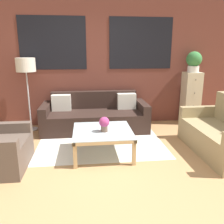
{
  "coord_description": "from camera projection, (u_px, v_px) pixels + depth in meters",
  "views": [
    {
      "loc": [
        -0.3,
        -2.92,
        1.67
      ],
      "look_at": [
        0.18,
        1.29,
        0.55
      ],
      "focal_mm": 38.0,
      "sensor_mm": 36.0,
      "label": 1
    }
  ],
  "objects": [
    {
      "name": "ground_plane",
      "position": [
        110.0,
        174.0,
        3.27
      ],
      "size": [
        16.0,
        16.0,
        0.0
      ],
      "primitive_type": "plane",
      "color": "#AD7F51"
    },
    {
      "name": "wall_back_brick",
      "position": [
        98.0,
        62.0,
        5.25
      ],
      "size": [
        8.4,
        0.09,
        2.8
      ],
      "color": "brown",
      "rests_on": "ground_plane"
    },
    {
      "name": "rug",
      "position": [
        101.0,
        141.0,
        4.45
      ],
      "size": [
        2.26,
        1.8,
        0.0
      ],
      "color": "silver",
      "rests_on": "ground_plane"
    },
    {
      "name": "couch_dark",
      "position": [
        95.0,
        117.0,
        5.06
      ],
      "size": [
        2.19,
        0.88,
        0.78
      ],
      "color": "black",
      "rests_on": "ground_plane"
    },
    {
      "name": "settee_vintage",
      "position": [
        224.0,
        135.0,
        3.88
      ],
      "size": [
        0.8,
        1.59,
        0.92
      ],
      "color": "#99845B",
      "rests_on": "ground_plane"
    },
    {
      "name": "coffee_table",
      "position": [
        103.0,
        134.0,
        3.81
      ],
      "size": [
        0.93,
        0.93,
        0.42
      ],
      "color": "silver",
      "rests_on": "ground_plane"
    },
    {
      "name": "floor_lamp",
      "position": [
        26.0,
        68.0,
        4.78
      ],
      "size": [
        0.39,
        0.39,
        1.51
      ],
      "color": "#B2B2B7",
      "rests_on": "ground_plane"
    },
    {
      "name": "drawer_cabinet",
      "position": [
        191.0,
        98.0,
        5.45
      ],
      "size": [
        0.37,
        0.36,
        1.18
      ],
      "color": "#C6B793",
      "rests_on": "ground_plane"
    },
    {
      "name": "potted_plant",
      "position": [
        194.0,
        61.0,
        5.24
      ],
      "size": [
        0.34,
        0.34,
        0.46
      ],
      "color": "silver",
      "rests_on": "drawer_cabinet"
    },
    {
      "name": "flower_vase",
      "position": [
        104.0,
        123.0,
        3.71
      ],
      "size": [
        0.16,
        0.16,
        0.24
      ],
      "color": "brown",
      "rests_on": "coffee_table"
    }
  ]
}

